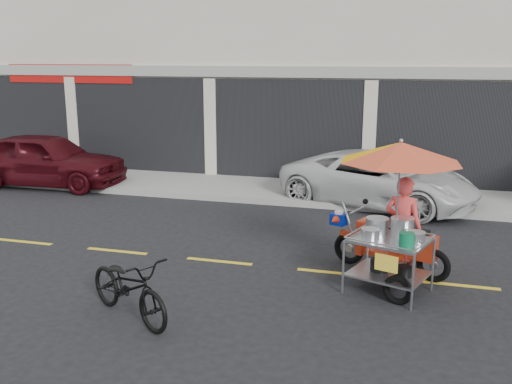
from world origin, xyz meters
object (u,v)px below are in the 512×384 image
(maroon_sedan, at_px, (46,160))
(near_bicycle, at_px, (129,287))
(food_vendor_rig, at_px, (399,193))
(white_pickup, at_px, (379,179))

(maroon_sedan, xyz_separation_m, near_bicycle, (6.12, -6.82, -0.28))
(near_bicycle, height_order, food_vendor_rig, food_vendor_rig)
(food_vendor_rig, bearing_deg, white_pickup, 115.99)
(near_bicycle, relative_size, food_vendor_rig, 0.74)
(food_vendor_rig, bearing_deg, near_bicycle, -128.03)
(maroon_sedan, height_order, food_vendor_rig, food_vendor_rig)
(maroon_sedan, relative_size, food_vendor_rig, 1.84)
(white_pickup, xyz_separation_m, near_bicycle, (-2.85, -7.14, -0.18))
(maroon_sedan, bearing_deg, white_pickup, -90.74)
(maroon_sedan, bearing_deg, near_bicycle, -140.87)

